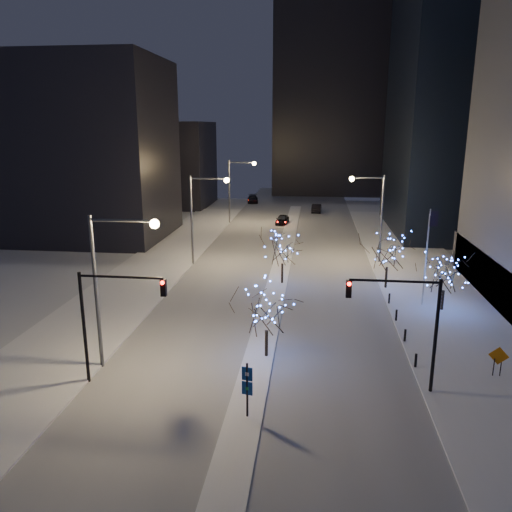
# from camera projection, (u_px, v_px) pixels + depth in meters

# --- Properties ---
(ground) EXTENTS (160.00, 160.00, 0.00)m
(ground) POSITION_uv_depth(u_px,v_px,m) (251.00, 391.00, 29.47)
(ground) COLOR silver
(ground) RESTS_ON ground
(road) EXTENTS (20.00, 130.00, 0.02)m
(road) POSITION_uv_depth(u_px,v_px,m) (285.00, 250.00, 63.11)
(road) COLOR #A8ADB7
(road) RESTS_ON ground
(median) EXTENTS (2.00, 80.00, 0.15)m
(median) POSITION_uv_depth(u_px,v_px,m) (283.00, 260.00, 58.28)
(median) COLOR white
(median) RESTS_ON ground
(east_sidewalk) EXTENTS (10.00, 90.00, 0.15)m
(east_sidewalk) POSITION_uv_depth(u_px,v_px,m) (435.00, 292.00, 47.00)
(east_sidewalk) COLOR white
(east_sidewalk) RESTS_ON ground
(west_sidewalk) EXTENTS (8.00, 90.00, 0.15)m
(west_sidewalk) POSITION_uv_depth(u_px,v_px,m) (138.00, 281.00, 50.23)
(west_sidewalk) COLOR white
(west_sidewalk) RESTS_ON ground
(filler_west_near) EXTENTS (22.00, 18.00, 24.00)m
(filler_west_near) POSITION_uv_depth(u_px,v_px,m) (84.00, 150.00, 68.01)
(filler_west_near) COLOR black
(filler_west_near) RESTS_ON ground
(filler_west_far) EXTENTS (18.00, 16.00, 16.00)m
(filler_west_far) POSITION_uv_depth(u_px,v_px,m) (164.00, 164.00, 97.63)
(filler_west_far) COLOR black
(filler_west_far) RESTS_ON ground
(horizon_block) EXTENTS (24.00, 14.00, 42.00)m
(horizon_block) POSITION_uv_depth(u_px,v_px,m) (328.00, 99.00, 111.93)
(horizon_block) COLOR black
(horizon_block) RESTS_ON ground
(street_lamp_w_near) EXTENTS (4.40, 0.56, 10.00)m
(street_lamp_w_near) POSITION_uv_depth(u_px,v_px,m) (111.00, 271.00, 30.75)
(street_lamp_w_near) COLOR #595E66
(street_lamp_w_near) RESTS_ON ground
(street_lamp_w_mid) EXTENTS (4.40, 0.56, 10.00)m
(street_lamp_w_mid) POSITION_uv_depth(u_px,v_px,m) (201.00, 208.00, 54.78)
(street_lamp_w_mid) COLOR #595E66
(street_lamp_w_mid) RESTS_ON ground
(street_lamp_w_far) EXTENTS (4.40, 0.56, 10.00)m
(street_lamp_w_far) POSITION_uv_depth(u_px,v_px,m) (236.00, 183.00, 78.81)
(street_lamp_w_far) COLOR #595E66
(street_lamp_w_far) RESTS_ON ground
(street_lamp_east) EXTENTS (3.90, 0.56, 10.00)m
(street_lamp_east) POSITION_uv_depth(u_px,v_px,m) (374.00, 207.00, 55.55)
(street_lamp_east) COLOR #595E66
(street_lamp_east) RESTS_ON ground
(traffic_signal_west) EXTENTS (5.26, 0.43, 7.00)m
(traffic_signal_west) POSITION_uv_depth(u_px,v_px,m) (108.00, 310.00, 29.20)
(traffic_signal_west) COLOR black
(traffic_signal_west) RESTS_ON ground
(traffic_signal_east) EXTENTS (5.26, 0.43, 7.00)m
(traffic_signal_east) POSITION_uv_depth(u_px,v_px,m) (409.00, 316.00, 28.23)
(traffic_signal_east) COLOR black
(traffic_signal_east) RESTS_ON ground
(flagpoles) EXTENTS (1.35, 2.60, 8.00)m
(flagpoles) POSITION_uv_depth(u_px,v_px,m) (428.00, 249.00, 43.35)
(flagpoles) COLOR silver
(flagpoles) RESTS_ON east_sidewalk
(bollards) EXTENTS (0.16, 12.16, 0.90)m
(bollards) POSITION_uv_depth(u_px,v_px,m) (400.00, 325.00, 37.79)
(bollards) COLOR black
(bollards) RESTS_ON east_sidewalk
(car_near) EXTENTS (2.25, 4.54, 1.49)m
(car_near) POSITION_uv_depth(u_px,v_px,m) (282.00, 219.00, 79.63)
(car_near) COLOR black
(car_near) RESTS_ON ground
(car_mid) EXTENTS (1.89, 4.77, 1.54)m
(car_mid) POSITION_uv_depth(u_px,v_px,m) (317.00, 208.00, 90.48)
(car_mid) COLOR black
(car_mid) RESTS_ON ground
(car_far) EXTENTS (2.76, 5.40, 1.50)m
(car_far) POSITION_uv_depth(u_px,v_px,m) (253.00, 199.00, 101.92)
(car_far) COLOR black
(car_far) RESTS_ON ground
(holiday_tree_median_near) EXTENTS (4.60, 4.60, 5.03)m
(holiday_tree_median_near) POSITION_uv_depth(u_px,v_px,m) (267.00, 310.00, 32.90)
(holiday_tree_median_near) COLOR black
(holiday_tree_median_near) RESTS_ON median
(holiday_tree_median_far) EXTENTS (5.21, 5.21, 5.40)m
(holiday_tree_median_far) POSITION_uv_depth(u_px,v_px,m) (282.00, 248.00, 48.53)
(holiday_tree_median_far) COLOR black
(holiday_tree_median_far) RESTS_ON median
(holiday_tree_plaza_near) EXTENTS (5.30, 5.30, 4.98)m
(holiday_tree_plaza_near) POSITION_uv_depth(u_px,v_px,m) (445.00, 273.00, 41.42)
(holiday_tree_plaza_near) COLOR black
(holiday_tree_plaza_near) RESTS_ON east_sidewalk
(holiday_tree_plaza_far) EXTENTS (5.65, 5.65, 5.61)m
(holiday_tree_plaza_far) POSITION_uv_depth(u_px,v_px,m) (388.00, 251.00, 47.07)
(holiday_tree_plaza_far) COLOR black
(holiday_tree_plaza_far) RESTS_ON east_sidewalk
(wayfinding_sign) EXTENTS (0.58, 0.19, 3.24)m
(wayfinding_sign) POSITION_uv_depth(u_px,v_px,m) (247.00, 385.00, 26.22)
(wayfinding_sign) COLOR black
(wayfinding_sign) RESTS_ON ground
(construction_sign) EXTENTS (1.15, 0.36, 1.94)m
(construction_sign) POSITION_uv_depth(u_px,v_px,m) (498.00, 359.00, 30.70)
(construction_sign) COLOR black
(construction_sign) RESTS_ON east_sidewalk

